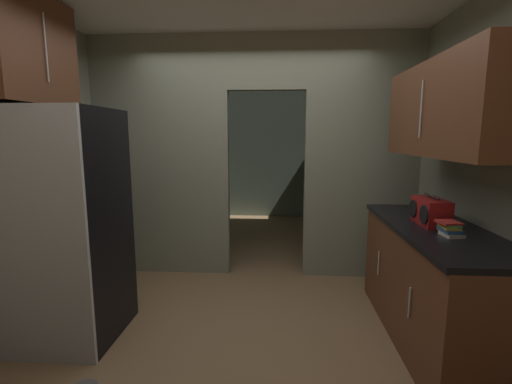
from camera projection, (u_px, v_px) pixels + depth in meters
ground at (241, 337)px, 2.90m from camera, size 20.00×20.00×0.00m
kitchen_partition at (250, 153)px, 4.05m from camera, size 3.64×0.12×2.69m
adjoining_room_shell at (262, 151)px, 6.14m from camera, size 3.64×3.13×2.69m
refrigerator at (62, 226)px, 2.80m from camera, size 0.82×0.79×1.81m
lower_cabinet_run at (433, 284)px, 2.80m from camera, size 0.64×1.76×0.92m
upper_cabinet_counterside at (447, 109)px, 2.59m from camera, size 0.36×1.59×0.68m
upper_cabinet_fridgeside at (23, 48)px, 2.71m from camera, size 0.36×0.90×0.83m
boombox at (430, 212)px, 2.78m from camera, size 0.19×0.37×0.23m
book_stack at (450, 229)px, 2.47m from camera, size 0.16×0.17×0.10m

